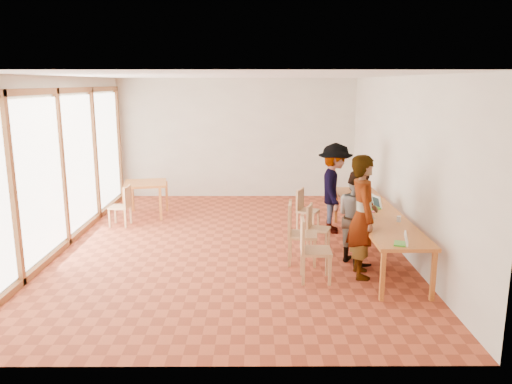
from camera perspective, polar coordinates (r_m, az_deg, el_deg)
ground at (r=9.15m, az=-2.98°, el=-6.02°), size 8.00×8.00×0.00m
wall_back at (r=12.75m, az=-2.21°, el=6.13°), size 6.00×0.10×3.00m
wall_front at (r=4.89m, az=-5.38°, el=-4.10°), size 6.00×0.10×3.00m
wall_right at (r=9.15m, az=16.06°, el=3.19°), size 0.10×8.00×3.00m
window_wall at (r=9.42m, az=-21.42°, el=3.07°), size 0.10×8.00×3.00m
ceiling at (r=8.68m, az=-3.21°, el=13.26°), size 6.00×8.00×0.04m
communal_table at (r=8.74m, az=13.43°, el=-2.42°), size 0.80×4.00×0.75m
side_table at (r=11.21m, az=-12.52°, el=0.68°), size 0.90×0.90×0.75m
chair_near at (r=7.40m, az=6.09°, el=-5.77°), size 0.46×0.46×0.51m
chair_mid at (r=8.09m, az=4.60°, el=-3.96°), size 0.51×0.51×0.53m
chair_far at (r=8.78m, az=6.62°, el=-3.51°), size 0.47×0.47×0.43m
chair_empty at (r=9.96m, az=5.50°, el=-1.49°), size 0.51×0.51×0.44m
chair_spare at (r=10.55m, az=-14.89°, el=-1.07°), size 0.42×0.42×0.44m
person_near at (r=7.61m, az=12.11°, el=-2.77°), size 0.45×0.68×1.86m
person_mid at (r=8.22m, az=11.43°, el=-2.82°), size 0.82×0.91×1.53m
person_far at (r=9.82m, az=8.96°, el=0.43°), size 0.81×1.22×1.75m
laptop_near at (r=7.02m, az=16.45°, el=-5.42°), size 0.24×0.26×0.18m
laptop_mid at (r=8.91m, az=13.38°, el=-1.42°), size 0.30×0.32×0.22m
laptop_far at (r=9.08m, az=12.64°, el=-1.12°), size 0.32×0.33×0.23m
yellow_mug at (r=10.55m, az=12.65°, el=0.70°), size 0.18×0.18×0.11m
green_bottle at (r=8.92m, az=11.80°, el=-0.81°), size 0.07×0.07×0.28m
clear_glass at (r=8.14m, az=16.01°, el=-2.98°), size 0.07×0.07×0.09m
condiment_cup at (r=10.05m, az=11.41°, el=0.05°), size 0.08×0.08×0.06m
pink_phone at (r=8.64m, az=13.20°, el=-2.21°), size 0.05×0.10×0.01m
black_pouch at (r=10.32m, az=11.22°, el=0.46°), size 0.16×0.26×0.09m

